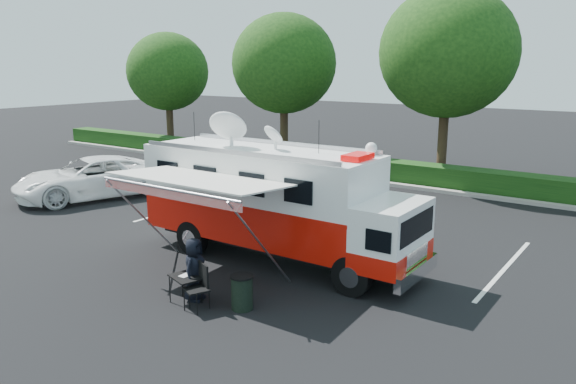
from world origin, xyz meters
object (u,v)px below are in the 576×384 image
at_px(command_truck, 276,201).
at_px(folding_table, 185,278).
at_px(trash_bin, 242,292).
at_px(white_suv, 92,198).

xyz_separation_m(command_truck, folding_table, (0.02, -3.60, -1.11)).
bearing_deg(command_truck, trash_bin, -67.07).
height_order(command_truck, folding_table, command_truck).
distance_m(white_suv, trash_bin, 13.01).
relative_size(folding_table, trash_bin, 1.12).
relative_size(command_truck, trash_bin, 10.37).
relative_size(command_truck, white_suv, 1.38).
bearing_deg(folding_table, white_suv, 153.75).
xyz_separation_m(command_truck, white_suv, (-10.76, 1.72, -1.72)).
relative_size(command_truck, folding_table, 9.26).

